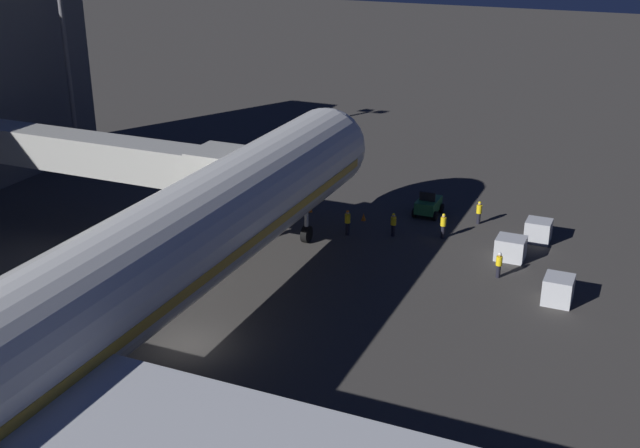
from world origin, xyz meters
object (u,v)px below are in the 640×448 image
at_px(jet_bridge, 121,159).
at_px(baggage_tug_lead, 428,205).
at_px(ground_crew_near_nose_gear, 443,225).
at_px(ground_crew_marshaller_fwd, 479,211).
at_px(ground_crew_under_port_wing, 347,221).
at_px(ground_crew_by_belt_loader, 499,264).
at_px(baggage_container_mid_row, 511,248).
at_px(traffic_cone_nose_starboard, 310,209).
at_px(apron_floodlight_mast, 65,43).
at_px(ground_crew_walking_aft, 393,223).
at_px(baggage_container_near_belt, 558,290).
at_px(traffic_cone_nose_port, 364,217).
at_px(baggage_container_far_row, 538,231).

height_order(jet_bridge, baggage_tug_lead, jet_bridge).
height_order(ground_crew_near_nose_gear, ground_crew_marshaller_fwd, ground_crew_near_nose_gear).
relative_size(baggage_tug_lead, ground_crew_under_port_wing, 1.34).
bearing_deg(ground_crew_by_belt_loader, jet_bridge, 9.50).
relative_size(baggage_tug_lead, baggage_container_mid_row, 1.34).
bearing_deg(baggage_tug_lead, traffic_cone_nose_starboard, 19.83).
bearing_deg(apron_floodlight_mast, ground_crew_walking_aft, 173.63).
bearing_deg(traffic_cone_nose_starboard, baggage_container_near_belt, 158.32).
bearing_deg(ground_crew_walking_aft, apron_floodlight_mast, -6.37).
relative_size(baggage_container_near_belt, traffic_cone_nose_port, 3.36).
bearing_deg(ground_crew_under_port_wing, ground_crew_near_nose_gear, -161.20).
bearing_deg(ground_crew_by_belt_loader, apron_floodlight_mast, -10.52).
distance_m(baggage_container_near_belt, baggage_container_far_row, 9.40).
relative_size(baggage_container_mid_row, ground_crew_near_nose_gear, 1.03).
relative_size(baggage_container_near_belt, ground_crew_by_belt_loader, 1.07).
bearing_deg(baggage_tug_lead, jet_bridge, 35.98).
distance_m(apron_floodlight_mast, ground_crew_by_belt_loader, 40.97).
xyz_separation_m(baggage_tug_lead, traffic_cone_nose_starboard, (8.49, 3.06, -0.51)).
height_order(ground_crew_under_port_wing, traffic_cone_nose_starboard, ground_crew_under_port_wing).
bearing_deg(traffic_cone_nose_port, ground_crew_marshaller_fwd, -161.04).
relative_size(ground_crew_walking_aft, traffic_cone_nose_starboard, 3.16).
bearing_deg(baggage_container_far_row, ground_crew_marshaller_fwd, -18.74).
xyz_separation_m(ground_crew_near_nose_gear, traffic_cone_nose_port, (6.35, -0.95, -0.75)).
relative_size(apron_floodlight_mast, ground_crew_walking_aft, 11.17).
bearing_deg(baggage_container_near_belt, jet_bridge, 4.38).
height_order(ground_crew_near_nose_gear, traffic_cone_nose_port, ground_crew_near_nose_gear).
height_order(baggage_tug_lead, ground_crew_by_belt_loader, baggage_tug_lead).
relative_size(apron_floodlight_mast, baggage_container_mid_row, 10.23).
bearing_deg(baggage_container_far_row, ground_crew_under_port_wing, 18.93).
bearing_deg(traffic_cone_nose_port, baggage_container_near_belt, 152.87).
xyz_separation_m(baggage_container_near_belt, baggage_container_mid_row, (3.80, -5.18, -0.06)).
xyz_separation_m(ground_crew_marshaller_fwd, ground_crew_under_port_wing, (8.11, 5.90, 0.08)).
distance_m(baggage_container_near_belt, ground_crew_by_belt_loader, 4.41).
height_order(baggage_container_near_belt, traffic_cone_nose_starboard, baggage_container_near_belt).
distance_m(baggage_container_far_row, ground_crew_marshaller_fwd, 4.83).
bearing_deg(ground_crew_by_belt_loader, ground_crew_under_port_wing, -13.28).
xyz_separation_m(baggage_tug_lead, ground_crew_marshaller_fwd, (-3.96, 0.30, 0.19)).
height_order(apron_floodlight_mast, traffic_cone_nose_starboard, apron_floodlight_mast).
relative_size(ground_crew_marshaller_fwd, traffic_cone_nose_starboard, 3.21).
xyz_separation_m(ground_crew_under_port_wing, ground_crew_walking_aft, (-3.06, -1.13, -0.09)).
bearing_deg(jet_bridge, ground_crew_walking_aft, -154.63).
bearing_deg(apron_floodlight_mast, jet_bridge, 140.14).
distance_m(apron_floodlight_mast, ground_crew_near_nose_gear, 35.61).
xyz_separation_m(jet_bridge, baggage_container_mid_row, (-25.40, -7.42, -5.18)).
height_order(apron_floodlight_mast, ground_crew_near_nose_gear, apron_floodlight_mast).
bearing_deg(ground_crew_by_belt_loader, baggage_container_mid_row, -92.28).
bearing_deg(ground_crew_marshaller_fwd, baggage_container_near_belt, 124.22).
distance_m(baggage_container_mid_row, traffic_cone_nose_starboard, 16.06).
distance_m(baggage_tug_lead, baggage_container_near_belt, 15.57).
height_order(baggage_tug_lead, baggage_container_far_row, baggage_tug_lead).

